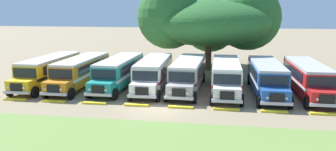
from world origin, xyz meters
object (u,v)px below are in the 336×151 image
object	(u,v)px
parked_bus_slot_1	(81,70)
broad_shade_tree	(211,21)
parked_bus_slot_5	(226,75)
parked_bus_slot_0	(49,70)
parked_bus_slot_3	(154,72)
parked_bus_slot_7	(308,77)
parked_bus_slot_2	(119,71)
parked_bus_slot_6	(266,76)
parked_bus_slot_4	(188,73)

from	to	relation	value
parked_bus_slot_1	broad_shade_tree	world-z (taller)	broad_shade_tree
parked_bus_slot_5	parked_bus_slot_0	bearing A→B (deg)	-90.43
broad_shade_tree	parked_bus_slot_1	bearing A→B (deg)	-136.12
parked_bus_slot_1	parked_bus_slot_5	xyz separation A→B (m)	(14.31, 0.09, 0.00)
parked_bus_slot_1	parked_bus_slot_3	size ratio (longest dim) A/B	1.00
parked_bus_slot_1	parked_bus_slot_5	bearing A→B (deg)	90.49
parked_bus_slot_0	parked_bus_slot_3	world-z (taller)	same
parked_bus_slot_0	parked_bus_slot_3	size ratio (longest dim) A/B	1.00
parked_bus_slot_7	parked_bus_slot_2	bearing A→B (deg)	-91.58
parked_bus_slot_1	parked_bus_slot_6	world-z (taller)	same
parked_bus_slot_3	broad_shade_tree	bearing A→B (deg)	154.47
parked_bus_slot_2	parked_bus_slot_0	bearing A→B (deg)	-86.14
parked_bus_slot_3	parked_bus_slot_6	xyz separation A→B (m)	(10.65, -0.37, 0.00)
parked_bus_slot_5	broad_shade_tree	world-z (taller)	broad_shade_tree
parked_bus_slot_0	parked_bus_slot_2	size ratio (longest dim) A/B	1.00
parked_bus_slot_7	parked_bus_slot_0	bearing A→B (deg)	-90.44
parked_bus_slot_2	parked_bus_slot_6	world-z (taller)	same
parked_bus_slot_1	parked_bus_slot_7	world-z (taller)	same
parked_bus_slot_5	parked_bus_slot_6	world-z (taller)	same
parked_bus_slot_0	parked_bus_slot_6	xyz separation A→B (m)	(21.40, 0.03, 0.00)
parked_bus_slot_4	parked_bus_slot_7	bearing A→B (deg)	90.28
parked_bus_slot_5	parked_bus_slot_6	size ratio (longest dim) A/B	1.00
parked_bus_slot_0	parked_bus_slot_6	world-z (taller)	same
parked_bus_slot_0	parked_bus_slot_2	bearing A→B (deg)	93.00
parked_bus_slot_0	broad_shade_tree	distance (m)	20.27
parked_bus_slot_4	broad_shade_tree	distance (m)	12.44
parked_bus_slot_4	broad_shade_tree	xyz separation A→B (m)	(1.64, 11.47, 4.52)
parked_bus_slot_2	parked_bus_slot_5	world-z (taller)	same
parked_bus_slot_3	parked_bus_slot_4	distance (m)	3.39
parked_bus_slot_4	parked_bus_slot_7	distance (m)	10.89
parked_bus_slot_2	parked_bus_slot_6	xyz separation A→B (m)	(14.15, -0.38, 0.00)
parked_bus_slot_2	parked_bus_slot_7	bearing A→B (deg)	89.90
parked_bus_slot_0	parked_bus_slot_7	world-z (taller)	same
parked_bus_slot_5	broad_shade_tree	xyz separation A→B (m)	(-1.94, 11.80, 4.52)
parked_bus_slot_4	parked_bus_slot_5	distance (m)	3.60
parked_bus_slot_7	broad_shade_tree	size ratio (longest dim) A/B	0.62
parked_bus_slot_4	parked_bus_slot_6	world-z (taller)	same
parked_bus_slot_3	parked_bus_slot_0	bearing A→B (deg)	-89.77
parked_bus_slot_3	parked_bus_slot_5	distance (m)	6.98
parked_bus_slot_0	broad_shade_tree	bearing A→B (deg)	126.82
parked_bus_slot_2	parked_bus_slot_4	distance (m)	6.89
parked_bus_slot_5	parked_bus_slot_7	bearing A→B (deg)	89.87
parked_bus_slot_5	parked_bus_slot_6	xyz separation A→B (m)	(3.68, -0.06, 0.00)
parked_bus_slot_3	broad_shade_tree	distance (m)	13.33
parked_bus_slot_0	parked_bus_slot_7	bearing A→B (deg)	90.19
parked_bus_slot_2	broad_shade_tree	world-z (taller)	broad_shade_tree
parked_bus_slot_0	broad_shade_tree	world-z (taller)	broad_shade_tree
parked_bus_slot_2	parked_bus_slot_3	world-z (taller)	same
broad_shade_tree	parked_bus_slot_2	bearing A→B (deg)	-126.60
parked_bus_slot_6	broad_shade_tree	xyz separation A→B (m)	(-5.62, 11.86, 4.52)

